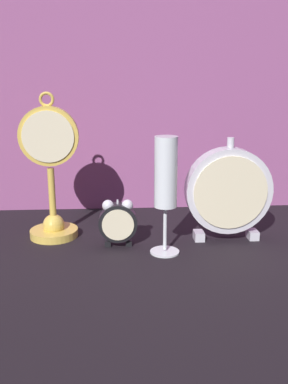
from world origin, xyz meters
The scene contains 6 objects.
ground_plane centered at (0.00, 0.00, 0.00)m, with size 4.00×4.00×0.00m, color black.
fabric_backdrop_drape centered at (0.00, 0.33, 0.37)m, with size 1.71×0.01×0.73m, color #8E4C7F.
pocket_watch_on_stand centered at (-0.19, 0.12, 0.12)m, with size 0.12×0.10×0.30m.
alarm_clock_twin_bell centered at (-0.05, 0.06, 0.05)m, with size 0.08×0.03×0.10m.
mantel_clock_silver centered at (0.17, 0.09, 0.10)m, with size 0.17×0.04×0.21m.
champagne_flute centered at (0.04, 0.02, 0.14)m, with size 0.06×0.06×0.22m.
Camera 1 is at (-0.05, -0.74, 0.32)m, focal length 40.00 mm.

